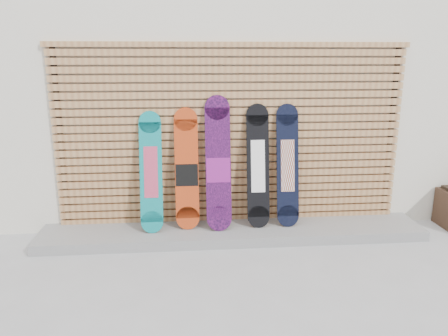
{
  "coord_description": "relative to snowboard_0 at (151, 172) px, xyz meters",
  "views": [
    {
      "loc": [
        -0.7,
        -4.22,
        2.15
      ],
      "look_at": [
        -0.26,
        0.75,
        0.85
      ],
      "focal_mm": 35.0,
      "sensor_mm": 36.0,
      "label": 1
    }
  ],
  "objects": [
    {
      "name": "snowboard_0",
      "position": [
        0.0,
        0.0,
        0.0
      ],
      "size": [
        0.26,
        0.36,
        1.4
      ],
      "color": "#0D8084",
      "rests_on": "concrete_step"
    },
    {
      "name": "ground",
      "position": [
        1.11,
        -0.76,
        -0.82
      ],
      "size": [
        80.0,
        80.0,
        0.0
      ],
      "primitive_type": "plane",
      "color": "#9C9C9F",
      "rests_on": "ground"
    },
    {
      "name": "snowboard_3",
      "position": [
        1.27,
        0.03,
        0.04
      ],
      "size": [
        0.27,
        0.31,
        1.47
      ],
      "color": "black",
      "rests_on": "concrete_step"
    },
    {
      "name": "concrete_step",
      "position": [
        0.96,
        -0.08,
        -0.76
      ],
      "size": [
        4.6,
        0.7,
        0.12
      ],
      "primitive_type": "cube",
      "color": "gray",
      "rests_on": "ground"
    },
    {
      "name": "slat_wall",
      "position": [
        0.96,
        0.21,
        0.39
      ],
      "size": [
        4.26,
        0.08,
        2.29
      ],
      "color": "#AA7547",
      "rests_on": "ground"
    },
    {
      "name": "snowboard_2",
      "position": [
        0.79,
        -0.01,
        0.08
      ],
      "size": [
        0.3,
        0.37,
        1.58
      ],
      "color": "black",
      "rests_on": "concrete_step"
    },
    {
      "name": "building",
      "position": [
        1.61,
        2.74,
        0.98
      ],
      "size": [
        12.0,
        5.0,
        3.6
      ],
      "primitive_type": "cube",
      "color": "silver",
      "rests_on": "ground"
    },
    {
      "name": "snowboard_4",
      "position": [
        1.63,
        0.03,
        0.03
      ],
      "size": [
        0.27,
        0.31,
        1.47
      ],
      "color": "black",
      "rests_on": "concrete_step"
    },
    {
      "name": "snowboard_1",
      "position": [
        0.42,
        0.03,
        0.01
      ],
      "size": [
        0.28,
        0.29,
        1.43
      ],
      "color": "#B73913",
      "rests_on": "concrete_step"
    }
  ]
}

